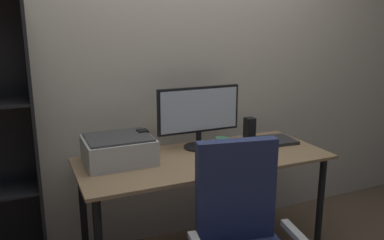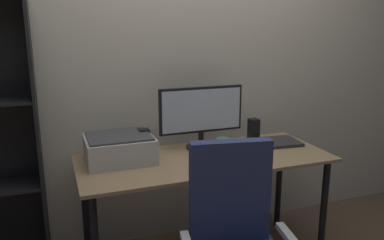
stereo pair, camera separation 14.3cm
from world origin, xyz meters
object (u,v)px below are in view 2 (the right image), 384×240
(mouse, at_px, (254,158))
(speaker_left, at_px, (144,142))
(monitor, at_px, (201,113))
(desk, at_px, (205,171))
(coffee_mug, at_px, (223,146))
(laptop, at_px, (275,142))
(keyboard, at_px, (221,162))
(printer, at_px, (119,148))
(speaker_right, at_px, (254,131))

(mouse, xyz_separation_m, speaker_left, (-0.60, 0.34, 0.07))
(monitor, height_order, speaker_left, monitor)
(desk, relative_size, monitor, 2.75)
(monitor, distance_m, speaker_left, 0.42)
(mouse, bearing_deg, coffee_mug, 142.78)
(mouse, bearing_deg, monitor, 138.06)
(laptop, bearing_deg, keyboard, -150.54)
(desk, height_order, monitor, monitor)
(coffee_mug, bearing_deg, printer, 170.15)
(laptop, bearing_deg, desk, -165.68)
(laptop, distance_m, printer, 1.08)
(laptop, relative_size, speaker_right, 1.88)
(desk, bearing_deg, printer, 166.50)
(printer, bearing_deg, monitor, 5.96)
(speaker_left, height_order, printer, speaker_left)
(mouse, bearing_deg, printer, 175.93)
(laptop, relative_size, speaker_left, 1.88)
(keyboard, bearing_deg, speaker_right, 39.65)
(monitor, height_order, coffee_mug, monitor)
(desk, distance_m, mouse, 0.32)
(coffee_mug, relative_size, speaker_left, 0.62)
(speaker_left, relative_size, printer, 0.43)
(laptop, xyz_separation_m, printer, (-1.07, 0.03, 0.07))
(desk, distance_m, printer, 0.55)
(monitor, bearing_deg, speaker_left, -178.84)
(speaker_left, bearing_deg, keyboard, -38.92)
(desk, relative_size, printer, 3.92)
(desk, height_order, mouse, mouse)
(coffee_mug, xyz_separation_m, printer, (-0.64, 0.11, 0.03))
(laptop, bearing_deg, coffee_mug, -164.63)
(monitor, xyz_separation_m, printer, (-0.55, -0.06, -0.16))
(speaker_left, xyz_separation_m, printer, (-0.17, -0.05, -0.00))
(mouse, distance_m, speaker_right, 0.39)
(speaker_right, bearing_deg, speaker_left, 180.00)
(laptop, bearing_deg, monitor, 175.26)
(keyboard, relative_size, speaker_right, 1.71)
(monitor, xyz_separation_m, keyboard, (0.00, -0.32, -0.23))
(monitor, relative_size, laptop, 1.78)
(speaker_right, bearing_deg, monitor, 178.84)
(desk, height_order, speaker_left, speaker_left)
(printer, bearing_deg, mouse, -20.41)
(coffee_mug, bearing_deg, keyboard, -117.99)
(monitor, xyz_separation_m, speaker_right, (0.39, -0.01, -0.15))
(coffee_mug, distance_m, speaker_right, 0.35)
(coffee_mug, bearing_deg, laptop, 10.10)
(desk, xyz_separation_m, laptop, (0.56, 0.09, 0.10))
(mouse, bearing_deg, keyboard, -169.07)
(coffee_mug, bearing_deg, monitor, 116.27)
(desk, bearing_deg, keyboard, -72.76)
(desk, bearing_deg, coffee_mug, 5.41)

